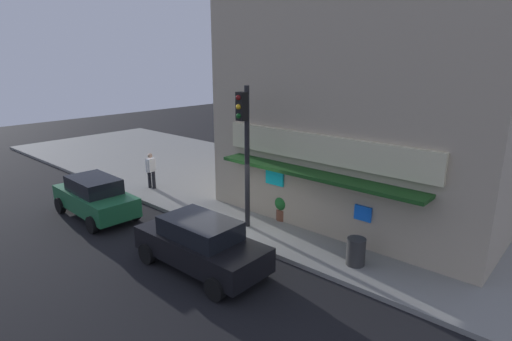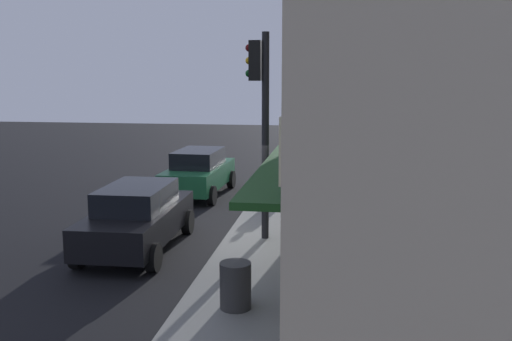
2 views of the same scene
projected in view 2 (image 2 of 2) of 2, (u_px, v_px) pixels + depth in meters
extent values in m
plane|color=black|center=(225.00, 242.00, 14.38)|extent=(65.07, 65.07, 0.00)
cube|color=gray|center=(437.00, 249.00, 13.62)|extent=(43.38, 10.38, 0.15)
cube|color=tan|center=(504.00, 67.00, 10.63)|extent=(10.47, 7.32, 8.41)
cube|color=beige|center=(304.00, 125.00, 11.37)|extent=(7.96, 0.16, 0.93)
cube|color=#194719|center=(286.00, 165.00, 11.56)|extent=(7.54, 0.90, 0.12)
cube|color=#19D8E5|center=(309.00, 175.00, 13.47)|extent=(0.81, 0.08, 0.59)
cube|color=blue|center=(297.00, 238.00, 10.04)|extent=(0.57, 0.08, 0.48)
cylinder|color=black|center=(265.00, 138.00, 13.84)|extent=(0.18, 0.18, 5.06)
cube|color=black|center=(255.00, 61.00, 13.56)|extent=(0.32, 0.28, 0.95)
sphere|color=maroon|center=(249.00, 48.00, 13.53)|extent=(0.18, 0.18, 0.18)
sphere|color=yellow|center=(249.00, 61.00, 13.58)|extent=(0.18, 0.18, 0.18)
sphere|color=#0F4C19|center=(249.00, 73.00, 13.63)|extent=(0.18, 0.18, 0.18)
cylinder|color=#2D2D2D|center=(235.00, 285.00, 9.95)|extent=(0.56, 0.56, 0.83)
cylinder|color=black|center=(295.00, 176.00, 20.55)|extent=(0.19, 0.19, 0.81)
cylinder|color=black|center=(296.00, 177.00, 20.29)|extent=(0.19, 0.19, 0.81)
cube|color=silver|center=(296.00, 157.00, 20.30)|extent=(0.32, 0.46, 0.62)
sphere|color=tan|center=(296.00, 145.00, 20.22)|extent=(0.22, 0.22, 0.22)
cylinder|color=silver|center=(289.00, 158.00, 20.29)|extent=(0.12, 0.12, 0.56)
cylinder|color=silver|center=(302.00, 158.00, 20.32)|extent=(0.12, 0.12, 0.56)
cylinder|color=brown|center=(317.00, 239.00, 13.47)|extent=(0.48, 0.48, 0.42)
sphere|color=#1E6628|center=(317.00, 220.00, 13.39)|extent=(0.60, 0.60, 0.60)
cube|color=black|center=(138.00, 222.00, 13.73)|extent=(4.31, 1.79, 0.72)
cube|color=black|center=(137.00, 197.00, 13.62)|extent=(2.34, 1.48, 0.55)
cylinder|color=black|center=(154.00, 258.00, 12.21)|extent=(0.64, 0.23, 0.64)
cylinder|color=black|center=(78.00, 254.00, 12.43)|extent=(0.64, 0.23, 0.64)
cylinder|color=black|center=(188.00, 222.00, 15.14)|extent=(0.64, 0.23, 0.64)
cylinder|color=black|center=(126.00, 220.00, 15.36)|extent=(0.64, 0.23, 0.64)
cube|color=#1E6038|center=(199.00, 176.00, 19.85)|extent=(4.16, 1.81, 0.72)
cube|color=black|center=(198.00, 158.00, 19.74)|extent=(2.26, 1.48, 0.57)
cylinder|color=black|center=(212.00, 196.00, 18.37)|extent=(0.65, 0.24, 0.64)
cylinder|color=black|center=(162.00, 194.00, 18.66)|extent=(0.65, 0.24, 0.64)
cylinder|color=black|center=(231.00, 179.00, 21.16)|extent=(0.65, 0.24, 0.64)
cylinder|color=black|center=(188.00, 178.00, 21.45)|extent=(0.65, 0.24, 0.64)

